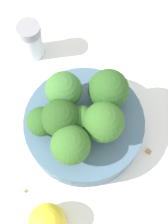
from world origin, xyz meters
The scene contains 14 objects.
ground_plane centered at (0.00, 0.00, 0.00)m, with size 3.00×3.00×0.00m, color white.
bowl centered at (0.00, 0.00, 0.02)m, with size 0.18×0.18×0.05m, color slate.
broccoli_floret_0 centered at (0.02, -0.04, 0.09)m, with size 0.05×0.05×0.07m.
broccoli_floret_1 centered at (0.06, 0.00, 0.07)m, with size 0.04×0.04×0.05m.
broccoli_floret_2 centered at (0.01, 0.01, 0.08)m, with size 0.04×0.04×0.05m.
broccoli_floret_3 centered at (0.03, 0.05, 0.09)m, with size 0.05×0.05×0.07m.
broccoli_floret_4 centered at (-0.04, -0.03, 0.08)m, with size 0.06×0.06×0.06m.
broccoli_floret_5 centered at (0.03, 0.01, 0.09)m, with size 0.05×0.05×0.07m.
broccoli_floret_6 centered at (-0.02, 0.02, 0.09)m, with size 0.06×0.06×0.07m.
pepper_shaker centered at (0.06, -0.16, 0.04)m, with size 0.04×0.04×0.07m.
lemon_wedge centered at (0.08, 0.13, 0.03)m, with size 0.05×0.05×0.05m, color yellow.
almond_crumb_0 centered at (-0.07, -0.08, 0.00)m, with size 0.01×0.00×0.01m, color tan.
almond_crumb_1 centered at (-0.09, 0.05, 0.00)m, with size 0.01×0.01×0.01m, color #AD7F4C.
almond_crumb_2 centered at (0.11, 0.08, 0.00)m, with size 0.01×0.00×0.01m, color olive.
Camera 1 is at (0.03, 0.16, 0.48)m, focal length 50.00 mm.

